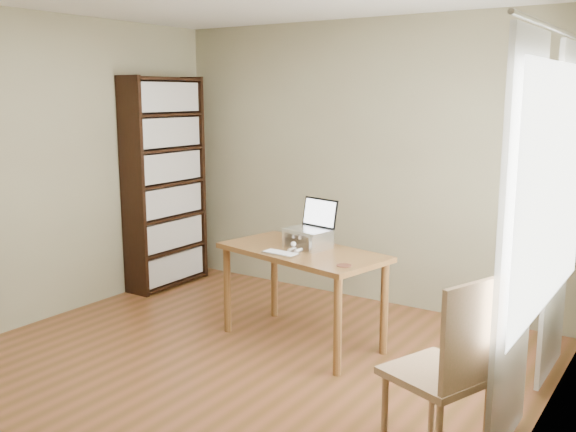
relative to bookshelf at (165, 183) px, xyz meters
The scene contains 10 objects.
room 2.43m from the bookshelf, 39.52° to the right, with size 4.04×4.54×2.64m.
bookshelf is the anchor object (origin of this frame).
curtains 3.83m from the bookshelf, 11.30° to the right, with size 0.03×1.90×2.25m.
desk 2.11m from the bookshelf, 16.04° to the right, with size 1.41×0.90×0.75m.
laptop_stand 2.06m from the bookshelf, 13.89° to the right, with size 0.32×0.25×0.13m.
laptop 2.04m from the bookshelf, 12.24° to the right, with size 0.38×0.35×0.24m.
keyboard 2.11m from the bookshelf, 22.27° to the right, with size 0.28×0.13×0.02m.
coaster 2.63m from the bookshelf, 18.14° to the right, with size 0.10×0.10×0.01m, color #4F281B.
cat 2.05m from the bookshelf, 13.09° to the right, with size 0.23×0.47×0.14m.
chair 3.92m from the bookshelf, 24.29° to the right, with size 0.60×0.60×1.04m.
Camera 1 is at (2.70, -3.08, 1.93)m, focal length 40.00 mm.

